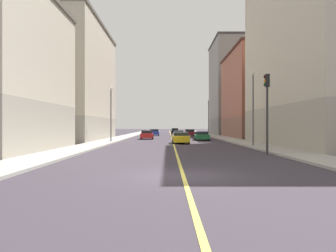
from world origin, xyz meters
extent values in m
plane|color=#363039|center=(0.00, 0.00, 0.00)|extent=(400.00, 400.00, 0.00)
cube|color=#9E9B93|center=(8.22, 49.00, 0.07)|extent=(2.92, 168.00, 0.15)
cube|color=#9E9B93|center=(-8.22, 49.00, 0.07)|extent=(2.92, 168.00, 0.15)
cube|color=#E5D14C|center=(0.00, 49.00, 0.01)|extent=(0.16, 154.00, 0.01)
cube|color=#9D9688|center=(14.34, 19.96, 1.96)|extent=(9.32, 23.15, 3.93)
cube|color=#BCB29E|center=(14.34, 19.96, 13.29)|extent=(9.32, 23.15, 18.73)
cube|color=brown|center=(14.34, 42.72, 1.70)|extent=(9.32, 18.39, 3.41)
cube|color=#93513D|center=(14.34, 42.72, 8.68)|extent=(9.32, 18.39, 10.55)
cube|color=#42241B|center=(14.34, 42.72, 14.15)|extent=(9.62, 18.69, 0.40)
cube|color=slate|center=(14.34, 63.76, 1.84)|extent=(9.32, 16.34, 3.68)
cube|color=gray|center=(14.34, 63.76, 12.27)|extent=(9.32, 16.34, 17.17)
cube|color=#3B3937|center=(14.34, 63.76, 21.06)|extent=(9.62, 16.64, 0.40)
cube|color=#9D9688|center=(-14.34, 33.95, 1.58)|extent=(9.32, 21.44, 3.17)
cube|color=#BCB29E|center=(-14.34, 33.95, 9.44)|extent=(9.32, 21.44, 12.54)
cube|color=#545047|center=(-14.34, 33.95, 15.90)|extent=(9.62, 21.74, 0.40)
cylinder|color=#2D2D2D|center=(6.36, 10.09, 2.37)|extent=(0.16, 0.16, 4.75)
cube|color=black|center=(6.36, 10.09, 5.20)|extent=(0.28, 0.32, 0.90)
sphere|color=#320404|center=(6.20, 10.09, 5.47)|extent=(0.20, 0.20, 0.20)
sphere|color=orange|center=(6.20, 10.09, 5.19)|extent=(0.20, 0.20, 0.20)
sphere|color=black|center=(6.20, 10.09, 4.91)|extent=(0.20, 0.20, 0.20)
cylinder|color=#4C4C51|center=(7.36, 18.03, 3.48)|extent=(0.14, 0.14, 6.66)
sphere|color=#EAEACC|center=(7.36, 18.03, 6.96)|extent=(0.36, 0.36, 0.36)
cylinder|color=#4C4C51|center=(-7.36, 26.32, 3.23)|extent=(0.14, 0.14, 6.15)
sphere|color=#EAEACC|center=(-7.36, 26.32, 6.45)|extent=(0.36, 0.36, 0.36)
cylinder|color=#4C4C51|center=(7.36, 53.03, 3.47)|extent=(0.14, 0.14, 6.64)
sphere|color=#EAEACC|center=(7.36, 53.03, 6.94)|extent=(0.36, 0.36, 0.36)
cube|color=red|center=(-3.77, 37.32, 0.54)|extent=(1.97, 4.30, 0.65)
cube|color=black|center=(-3.77, 37.26, 1.10)|extent=(1.68, 2.14, 0.46)
cylinder|color=black|center=(-4.65, 38.61, 0.32)|extent=(0.24, 0.65, 0.64)
cylinder|color=black|center=(-2.97, 38.66, 0.32)|extent=(0.24, 0.65, 0.64)
cylinder|color=black|center=(-4.58, 35.98, 0.32)|extent=(0.24, 0.65, 0.64)
cylinder|color=black|center=(-2.89, 36.03, 0.32)|extent=(0.24, 0.65, 0.64)
cube|color=gold|center=(0.82, 24.86, 0.55)|extent=(1.89, 4.63, 0.67)
cube|color=black|center=(0.82, 24.75, 1.09)|extent=(1.63, 2.31, 0.40)
cylinder|color=black|center=(-0.03, 26.27, 0.32)|extent=(0.23, 0.64, 0.64)
cylinder|color=black|center=(1.62, 26.30, 0.32)|extent=(0.23, 0.64, 0.64)
cylinder|color=black|center=(0.03, 23.42, 0.32)|extent=(0.23, 0.64, 0.64)
cylinder|color=black|center=(1.67, 23.45, 0.32)|extent=(0.23, 0.64, 0.64)
cube|color=#1E6B38|center=(4.08, 33.54, 0.51)|extent=(1.89, 4.24, 0.58)
cube|color=black|center=(4.08, 33.63, 1.01)|extent=(1.65, 1.83, 0.43)
cylinder|color=black|center=(3.24, 34.86, 0.32)|extent=(0.22, 0.64, 0.64)
cylinder|color=black|center=(4.94, 34.85, 0.32)|extent=(0.22, 0.64, 0.64)
cylinder|color=black|center=(3.22, 32.24, 0.32)|extent=(0.22, 0.64, 0.64)
cylinder|color=black|center=(4.92, 32.22, 0.32)|extent=(0.22, 0.64, 0.64)
cube|color=#23389E|center=(-3.39, 54.72, 0.56)|extent=(2.05, 4.03, 0.67)
cube|color=black|center=(-3.40, 54.74, 1.10)|extent=(1.73, 1.77, 0.42)
cylinder|color=black|center=(-4.31, 55.91, 0.32)|extent=(0.25, 0.65, 0.64)
cylinder|color=black|center=(-2.59, 55.98, 0.32)|extent=(0.25, 0.65, 0.64)
cylinder|color=black|center=(-4.20, 53.46, 0.32)|extent=(0.25, 0.65, 0.64)
cylinder|color=black|center=(-2.48, 53.54, 0.32)|extent=(0.25, 0.65, 0.64)
cube|color=white|center=(1.16, 42.54, 0.53)|extent=(1.74, 4.49, 0.62)
cube|color=black|center=(1.16, 42.67, 1.04)|extent=(1.53, 2.04, 0.41)
cylinder|color=black|center=(0.37, 43.93, 0.32)|extent=(0.22, 0.64, 0.64)
cylinder|color=black|center=(1.94, 43.93, 0.32)|extent=(0.22, 0.64, 0.64)
cylinder|color=black|center=(0.37, 41.14, 0.32)|extent=(0.22, 0.64, 0.64)
cylinder|color=black|center=(1.94, 41.14, 0.32)|extent=(0.22, 0.64, 0.64)
cube|color=maroon|center=(3.66, 52.23, 0.53)|extent=(1.90, 4.58, 0.63)
cube|color=black|center=(3.65, 52.38, 1.09)|extent=(1.62, 2.21, 0.48)
cylinder|color=black|center=(2.81, 53.61, 0.32)|extent=(0.24, 0.65, 0.64)
cylinder|color=black|center=(4.43, 53.66, 0.32)|extent=(0.24, 0.65, 0.64)
cylinder|color=black|center=(2.89, 50.80, 0.32)|extent=(0.24, 0.65, 0.64)
cylinder|color=black|center=(4.51, 50.85, 0.32)|extent=(0.24, 0.65, 0.64)
cube|color=black|center=(1.07, 69.23, 0.56)|extent=(1.76, 4.30, 0.69)
cube|color=black|center=(1.07, 69.17, 1.16)|extent=(1.54, 1.93, 0.51)
cylinder|color=black|center=(0.28, 70.55, 0.32)|extent=(0.22, 0.64, 0.64)
cylinder|color=black|center=(1.86, 70.56, 0.32)|extent=(0.22, 0.64, 0.64)
cylinder|color=black|center=(0.28, 67.89, 0.32)|extent=(0.22, 0.64, 0.64)
cylinder|color=black|center=(1.87, 67.90, 0.32)|extent=(0.22, 0.64, 0.64)
camera|label=1|loc=(-0.61, -13.75, 2.02)|focal=36.33mm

